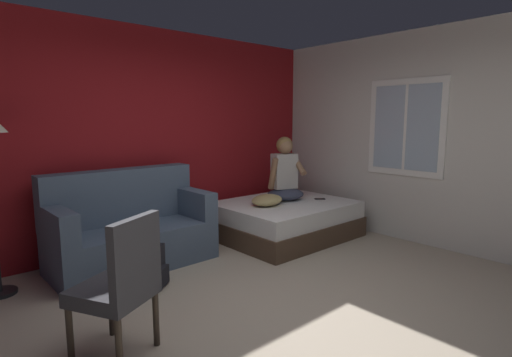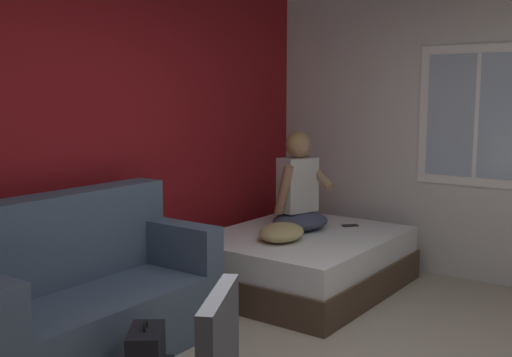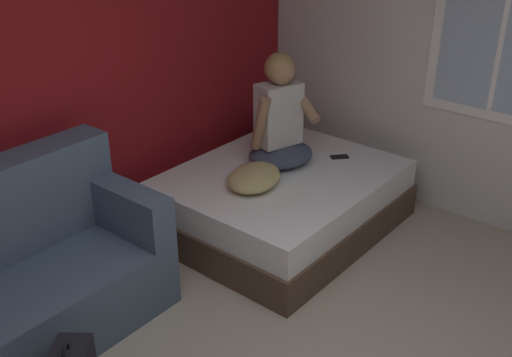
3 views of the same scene
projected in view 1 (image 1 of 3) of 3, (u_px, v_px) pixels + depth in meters
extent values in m
plane|color=tan|center=(276.00, 315.00, 3.28)|extent=(40.00, 40.00, 0.00)
cube|color=maroon|center=(136.00, 139.00, 4.92)|extent=(10.45, 0.16, 2.70)
cube|color=silver|center=(439.00, 139.00, 4.92)|extent=(0.16, 6.22, 2.70)
cube|color=white|center=(406.00, 128.00, 5.14)|extent=(0.02, 1.04, 1.24)
cube|color=#9EB2C6|center=(405.00, 128.00, 5.13)|extent=(0.01, 0.88, 1.08)
cube|color=white|center=(405.00, 128.00, 5.13)|extent=(0.01, 0.04, 1.08)
cube|color=#4C3828|center=(285.00, 227.00, 5.46)|extent=(1.75, 1.44, 0.26)
cube|color=white|center=(285.00, 210.00, 5.42)|extent=(1.70, 1.39, 0.22)
cube|color=#47566B|center=(134.00, 246.00, 4.35)|extent=(1.71, 0.82, 0.44)
cube|color=#47566B|center=(120.00, 196.00, 4.50)|extent=(1.70, 0.26, 0.60)
cube|color=#47566B|center=(57.00, 225.00, 3.79)|extent=(0.19, 0.80, 0.32)
cube|color=#47566B|center=(192.00, 202.00, 4.80)|extent=(0.19, 0.80, 0.32)
cylinder|color=#382D23|center=(111.00, 309.00, 2.96)|extent=(0.04, 0.04, 0.40)
cylinder|color=#382D23|center=(70.00, 336.00, 2.59)|extent=(0.04, 0.04, 0.40)
cylinder|color=#382D23|center=(156.00, 319.00, 2.82)|extent=(0.04, 0.04, 0.40)
cylinder|color=#382D23|center=(119.00, 348.00, 2.46)|extent=(0.04, 0.04, 0.40)
cube|color=#333338|center=(113.00, 292.00, 2.67)|extent=(0.62, 0.62, 0.10)
cube|color=#333338|center=(136.00, 254.00, 2.56)|extent=(0.43, 0.27, 0.48)
ellipsoid|color=#383D51|center=(285.00, 194.00, 5.54)|extent=(0.62, 0.57, 0.16)
cube|color=#B2ADA8|center=(284.00, 171.00, 5.53)|extent=(0.37, 0.29, 0.48)
cylinder|color=#936B4C|center=(273.00, 174.00, 5.41)|extent=(0.14, 0.23, 0.44)
cylinder|color=#936B4C|center=(298.00, 164.00, 5.52)|extent=(0.18, 0.38, 0.29)
sphere|color=#936B4C|center=(285.00, 146.00, 5.46)|extent=(0.21, 0.21, 0.21)
ellipsoid|color=olive|center=(284.00, 145.00, 5.48)|extent=(0.28, 0.28, 0.23)
cube|color=black|center=(150.00, 267.00, 3.79)|extent=(0.35, 0.33, 0.40)
cube|color=black|center=(162.00, 277.00, 3.78)|extent=(0.22, 0.19, 0.18)
torus|color=black|center=(149.00, 246.00, 3.76)|extent=(0.08, 0.07, 0.09)
ellipsoid|color=tan|center=(267.00, 200.00, 5.20)|extent=(0.56, 0.48, 0.14)
cube|color=black|center=(320.00, 199.00, 5.60)|extent=(0.15, 0.14, 0.01)
cylinder|color=black|center=(1.00, 293.00, 3.67)|extent=(0.28, 0.28, 0.03)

